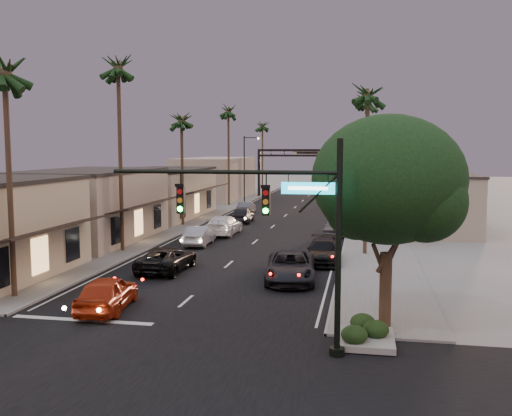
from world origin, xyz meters
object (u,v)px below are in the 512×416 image
at_px(streetlight_left, 246,164).
at_px(palm_la, 4,64).
at_px(corner_tree, 390,185).
at_px(curbside_black, 324,251).
at_px(palm_lc, 181,116).
at_px(palm_rb, 367,99).
at_px(palm_lb, 118,63).
at_px(oncoming_silver, 199,235).
at_px(curbside_near, 291,267).
at_px(oncoming_pickup, 167,259).
at_px(palm_ld, 228,109).
at_px(palm_ra, 368,89).
at_px(palm_far, 262,124).
at_px(traffic_signal, 285,215).
at_px(arch, 307,161).
at_px(streetlight_right, 349,168).
at_px(oncoming_red, 107,293).
at_px(palm_rc, 366,126).

relative_size(streetlight_left, palm_la, 0.68).
bearing_deg(corner_tree, curbside_black, 104.91).
xyz_separation_m(palm_lc, palm_rb, (17.20, 8.00, 1.95)).
distance_m(palm_lb, oncoming_silver, 13.98).
bearing_deg(curbside_near, oncoming_pickup, 165.34).
distance_m(oncoming_pickup, curbside_black, 10.14).
relative_size(corner_tree, curbside_near, 1.50).
height_order(palm_ld, palm_ra, palm_ld).
relative_size(palm_far, curbside_near, 2.25).
relative_size(traffic_signal, palm_far, 0.64).
bearing_deg(streetlight_left, oncoming_silver, -84.70).
distance_m(traffic_signal, corner_tree, 5.20).
bearing_deg(arch, curbside_near, -85.33).
height_order(streetlight_right, oncoming_pickup, streetlight_right).
relative_size(palm_lb, palm_ld, 1.07).
bearing_deg(corner_tree, palm_far, 104.14).
height_order(traffic_signal, oncoming_silver, traffic_signal).
bearing_deg(palm_far, palm_lb, -90.31).
height_order(palm_la, palm_lb, palm_lb).
distance_m(arch, curbside_black, 49.88).
distance_m(palm_lc, oncoming_red, 30.26).
bearing_deg(palm_lb, corner_tree, -38.83).
bearing_deg(palm_rc, palm_ra, -90.00).
height_order(corner_tree, curbside_near, corner_tree).
distance_m(palm_lc, oncoming_pickup, 22.51).
height_order(streetlight_left, palm_rb, palm_rb).
distance_m(palm_rb, curbside_black, 26.19).
bearing_deg(oncoming_red, oncoming_pickup, -96.33).
relative_size(palm_ld, curbside_near, 2.42).
relative_size(palm_lb, palm_ra, 1.15).
distance_m(traffic_signal, palm_ld, 53.47).
xyz_separation_m(palm_ld, oncoming_pickup, (5.35, -38.58, -11.67)).
relative_size(arch, oncoming_red, 3.19).
bearing_deg(oncoming_red, palm_ld, -90.71).
relative_size(streetlight_left, palm_rb, 0.63).
distance_m(traffic_signal, oncoming_silver, 24.18).
relative_size(palm_rb, oncoming_silver, 3.10).
xyz_separation_m(streetlight_left, palm_ld, (-1.68, -3.00, 7.09)).
relative_size(arch, palm_far, 1.15).
relative_size(palm_lc, oncoming_pickup, 2.27).
distance_m(palm_ld, curbside_black, 39.04).
bearing_deg(oncoming_pickup, palm_lb, -44.99).
bearing_deg(oncoming_red, curbside_near, -143.24).
bearing_deg(corner_tree, palm_la, 175.10).
bearing_deg(streetlight_right, palm_lc, -149.89).
relative_size(streetlight_right, palm_lc, 0.74).
relative_size(traffic_signal, palm_lc, 0.70).
height_order(palm_ld, palm_rc, palm_ld).
xyz_separation_m(palm_lb, curbside_black, (14.55, -1.30, -12.63)).
height_order(palm_rc, palm_far, palm_far).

